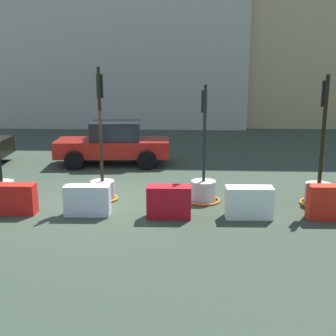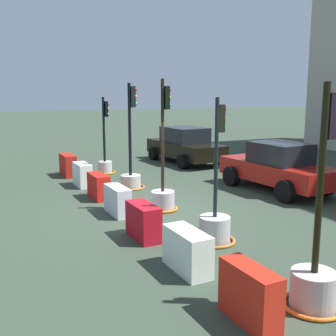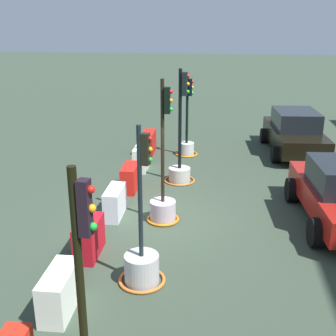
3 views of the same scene
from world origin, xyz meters
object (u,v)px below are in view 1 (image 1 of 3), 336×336
object	(u,v)px
traffic_light_1	(1,177)
traffic_light_3	(203,186)
construction_barrier_5	(249,202)
construction_barrier_6	(330,202)
traffic_light_4	(319,187)
construction_barrier_4	(169,202)
construction_barrier_2	(14,199)
traffic_light_2	(102,181)
car_red_compact	(114,144)
construction_barrier_3	(87,200)

from	to	relation	value
traffic_light_1	traffic_light_3	bearing A→B (deg)	-1.44
construction_barrier_5	construction_barrier_6	world-z (taller)	construction_barrier_6
traffic_light_1	construction_barrier_5	xyz separation A→B (m)	(6.89, -1.42, -0.20)
traffic_light_1	traffic_light_4	distance (m)	8.92
construction_barrier_6	construction_barrier_4	bearing A→B (deg)	-178.89
traffic_light_3	construction_barrier_5	world-z (taller)	traffic_light_3
traffic_light_3	construction_barrier_2	size ratio (longest dim) A/B	2.92
traffic_light_4	construction_barrier_2	distance (m)	8.04
traffic_light_4	construction_barrier_4	size ratio (longest dim) A/B	3.16
construction_barrier_2	traffic_light_1	bearing A→B (deg)	123.95
traffic_light_2	traffic_light_3	world-z (taller)	traffic_light_2
traffic_light_1	traffic_light_4	xyz separation A→B (m)	(8.92, -0.26, -0.10)
traffic_light_3	car_red_compact	xyz separation A→B (m)	(-3.29, 4.48, 0.38)
traffic_light_1	construction_barrier_2	size ratio (longest dim) A/B	3.28
traffic_light_4	construction_barrier_6	distance (m)	1.17
traffic_light_4	car_red_compact	world-z (taller)	traffic_light_4
construction_barrier_2	construction_barrier_5	world-z (taller)	construction_barrier_5
traffic_light_2	construction_barrier_3	xyz separation A→B (m)	(-0.12, -1.31, -0.14)
construction_barrier_3	construction_barrier_5	bearing A→B (deg)	0.25
traffic_light_4	traffic_light_1	bearing A→B (deg)	178.32
traffic_light_2	construction_barrier_3	world-z (taller)	traffic_light_2
traffic_light_1	construction_barrier_5	bearing A→B (deg)	-11.64
traffic_light_3	traffic_light_4	size ratio (longest dim) A/B	0.92
construction_barrier_2	car_red_compact	world-z (taller)	car_red_compact
construction_barrier_4	construction_barrier_6	xyz separation A→B (m)	(3.95, 0.08, 0.03)
traffic_light_4	traffic_light_3	bearing A→B (deg)	177.87
traffic_light_2	construction_barrier_4	size ratio (longest dim) A/B	3.33
construction_barrier_3	construction_barrier_4	xyz separation A→B (m)	(2.06, -0.07, 0.02)
construction_barrier_4	traffic_light_1	bearing A→B (deg)	162.93
traffic_light_1	traffic_light_4	bearing A→B (deg)	-1.68
traffic_light_4	traffic_light_2	bearing A→B (deg)	178.69
traffic_light_4	construction_barrier_3	size ratio (longest dim) A/B	3.02
traffic_light_2	construction_barrier_2	bearing A→B (deg)	-146.97
traffic_light_4	car_red_compact	bearing A→B (deg)	144.37
car_red_compact	construction_barrier_2	bearing A→B (deg)	-105.04
construction_barrier_2	construction_barrier_5	size ratio (longest dim) A/B	0.94
construction_barrier_5	construction_barrier_6	size ratio (longest dim) A/B	1.08
construction_barrier_4	car_red_compact	world-z (taller)	car_red_compact
construction_barrier_2	construction_barrier_4	xyz separation A→B (m)	(3.95, -0.08, 0.01)
construction_barrier_3	car_red_compact	distance (m)	5.79
traffic_light_3	construction_barrier_6	bearing A→B (deg)	-22.85
construction_barrier_4	construction_barrier_5	bearing A→B (deg)	2.54
traffic_light_3	construction_barrier_3	size ratio (longest dim) A/B	2.79
construction_barrier_3	construction_barrier_6	bearing A→B (deg)	0.06
traffic_light_4	construction_barrier_5	distance (m)	2.34
car_red_compact	construction_barrier_5	bearing A→B (deg)	-52.70
traffic_light_1	car_red_compact	world-z (taller)	traffic_light_1
traffic_light_1	construction_barrier_6	size ratio (longest dim) A/B	3.32
car_red_compact	traffic_light_4	bearing A→B (deg)	-35.63
construction_barrier_3	construction_barrier_4	world-z (taller)	construction_barrier_4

